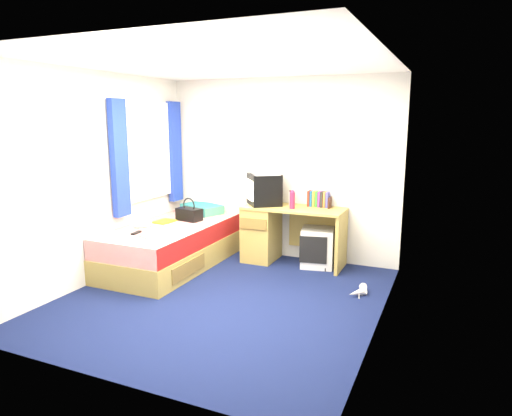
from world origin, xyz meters
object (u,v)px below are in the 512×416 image
at_px(aerosol_can, 290,199).
at_px(remote_control, 136,233).
at_px(water_bottle, 143,225).
at_px(colour_swatch_fan, 145,237).
at_px(picture_frame, 330,203).
at_px(vcr, 264,170).
at_px(pillow, 202,209).
at_px(bed, 172,246).
at_px(storage_cube, 318,247).
at_px(crt_tv, 264,189).
at_px(magazine, 164,221).
at_px(white_heels, 361,292).
at_px(pink_water_bottle, 292,201).
at_px(towel, 177,230).
at_px(desk, 274,231).
at_px(handbag, 189,214).

relative_size(aerosol_can, remote_control, 1.13).
bearing_deg(water_bottle, colour_swatch_fan, -50.19).
bearing_deg(picture_frame, vcr, -170.86).
relative_size(pillow, colour_swatch_fan, 2.56).
xyz_separation_m(bed, storage_cube, (1.71, 0.75, -0.02)).
bearing_deg(crt_tv, magazine, -99.22).
height_order(bed, remote_control, remote_control).
bearing_deg(white_heels, aerosol_can, 142.81).
relative_size(pillow, white_heels, 1.66).
bearing_deg(white_heels, remote_control, -168.86).
distance_m(pink_water_bottle, towel, 1.48).
bearing_deg(colour_swatch_fan, desk, 52.94).
xyz_separation_m(desk, remote_control, (-1.25, -1.26, 0.14)).
height_order(picture_frame, remote_control, picture_frame).
bearing_deg(aerosol_can, remote_control, -136.98).
distance_m(crt_tv, colour_swatch_fan, 1.68).
xyz_separation_m(pink_water_bottle, colour_swatch_fan, (-1.32, -1.26, -0.31)).
distance_m(desk, aerosol_can, 0.48).
distance_m(towel, magazine, 0.68).
bearing_deg(handbag, desk, 32.48).
xyz_separation_m(vcr, water_bottle, (-1.22, -0.98, -0.63)).
height_order(pillow, remote_control, pillow).
bearing_deg(magazine, water_bottle, -100.08).
bearing_deg(remote_control, bed, 70.17).
relative_size(pink_water_bottle, magazine, 0.75).
xyz_separation_m(aerosol_can, white_heels, (1.11, -0.84, -0.80)).
relative_size(vcr, aerosol_can, 2.54).
xyz_separation_m(pillow, crt_tv, (0.99, -0.08, 0.35)).
height_order(storage_cube, aerosol_can, aerosol_can).
relative_size(desk, handbag, 3.63).
bearing_deg(water_bottle, aerosol_can, 34.30).
bearing_deg(colour_swatch_fan, water_bottle, 129.81).
relative_size(desk, crt_tv, 2.33).
distance_m(storage_cube, water_bottle, 2.22).
xyz_separation_m(crt_tv, water_bottle, (-1.21, -0.98, -0.38)).
height_order(pink_water_bottle, colour_swatch_fan, pink_water_bottle).
xyz_separation_m(vcr, pink_water_bottle, (0.43, -0.11, -0.35)).
height_order(handbag, remote_control, handbag).
height_order(pillow, white_heels, pillow).
bearing_deg(remote_control, pink_water_bottle, 31.07).
bearing_deg(white_heels, desk, 149.83).
height_order(storage_cube, colour_swatch_fan, colour_swatch_fan).
bearing_deg(picture_frame, water_bottle, -150.70).
relative_size(desk, water_bottle, 6.50).
bearing_deg(aerosol_can, magazine, -154.80).
bearing_deg(handbag, colour_swatch_fan, -78.13).
bearing_deg(pillow, picture_frame, 1.35).
relative_size(pillow, towel, 2.12).
height_order(storage_cube, vcr, vcr).
relative_size(pillow, picture_frame, 4.02).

